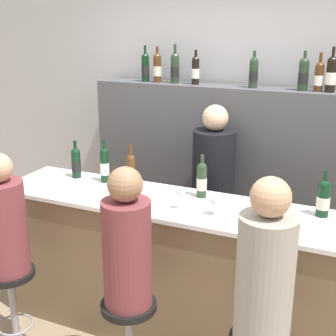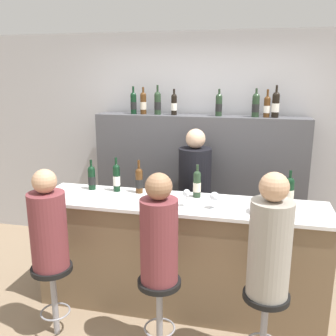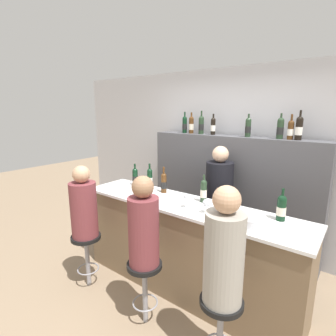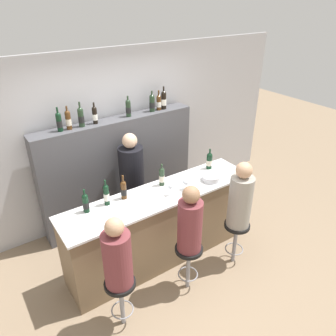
% 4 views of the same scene
% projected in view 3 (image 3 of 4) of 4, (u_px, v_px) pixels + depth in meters
% --- Properties ---
extents(ground_plane, '(16.00, 16.00, 0.00)m').
position_uv_depth(ground_plane, '(169.00, 301.00, 2.81)').
color(ground_plane, '#8C755B').
extents(wall_back, '(6.40, 0.05, 2.60)m').
position_uv_depth(wall_back, '(237.00, 160.00, 3.80)').
color(wall_back, '#B2B2B7').
rests_on(wall_back, ground_plane).
extents(bar_counter, '(2.59, 0.60, 1.03)m').
position_uv_depth(bar_counter, '(184.00, 247.00, 2.92)').
color(bar_counter, brown).
rests_on(bar_counter, ground_plane).
extents(back_bar_cabinet, '(2.42, 0.28, 1.67)m').
position_uv_depth(back_bar_cabinet, '(229.00, 195.00, 3.73)').
color(back_bar_cabinet, '#4C4C51').
rests_on(back_bar_cabinet, ground_plane).
extents(wine_bottle_counter_0, '(0.07, 0.07, 0.29)m').
position_uv_depth(wine_bottle_counter_0, '(135.00, 177.00, 3.44)').
color(wine_bottle_counter_0, black).
rests_on(wine_bottle_counter_0, bar_counter).
extents(wine_bottle_counter_1, '(0.07, 0.07, 0.33)m').
position_uv_depth(wine_bottle_counter_1, '(150.00, 179.00, 3.29)').
color(wine_bottle_counter_1, black).
rests_on(wine_bottle_counter_1, bar_counter).
extents(wine_bottle_counter_2, '(0.07, 0.07, 0.32)m').
position_uv_depth(wine_bottle_counter_2, '(164.00, 182.00, 3.16)').
color(wine_bottle_counter_2, '#4C2D14').
rests_on(wine_bottle_counter_2, bar_counter).
extents(wine_bottle_counter_3, '(0.07, 0.07, 0.30)m').
position_uv_depth(wine_bottle_counter_3, '(204.00, 191.00, 2.83)').
color(wine_bottle_counter_3, '#233823').
rests_on(wine_bottle_counter_3, bar_counter).
extents(wine_bottle_counter_4, '(0.08, 0.08, 0.30)m').
position_uv_depth(wine_bottle_counter_4, '(281.00, 208.00, 2.35)').
color(wine_bottle_counter_4, black).
rests_on(wine_bottle_counter_4, bar_counter).
extents(wine_bottle_backbar_0, '(0.07, 0.07, 0.32)m').
position_uv_depth(wine_bottle_backbar_0, '(185.00, 124.00, 3.99)').
color(wine_bottle_backbar_0, black).
rests_on(wine_bottle_backbar_0, back_bar_cabinet).
extents(wine_bottle_backbar_1, '(0.07, 0.07, 0.31)m').
position_uv_depth(wine_bottle_backbar_1, '(191.00, 125.00, 3.92)').
color(wine_bottle_backbar_1, '#4C2D14').
rests_on(wine_bottle_backbar_1, back_bar_cabinet).
extents(wine_bottle_backbar_2, '(0.08, 0.08, 0.33)m').
position_uv_depth(wine_bottle_backbar_2, '(201.00, 125.00, 3.81)').
color(wine_bottle_backbar_2, '#233823').
rests_on(wine_bottle_backbar_2, back_bar_cabinet).
extents(wine_bottle_backbar_3, '(0.07, 0.07, 0.29)m').
position_uv_depth(wine_bottle_backbar_3, '(213.00, 126.00, 3.70)').
color(wine_bottle_backbar_3, black).
rests_on(wine_bottle_backbar_3, back_bar_cabinet).
extents(wine_bottle_backbar_4, '(0.07, 0.07, 0.30)m').
position_uv_depth(wine_bottle_backbar_4, '(248.00, 127.00, 3.40)').
color(wine_bottle_backbar_4, '#233823').
rests_on(wine_bottle_backbar_4, back_bar_cabinet).
extents(wine_bottle_backbar_5, '(0.08, 0.08, 0.31)m').
position_uv_depth(wine_bottle_backbar_5, '(280.00, 128.00, 3.16)').
color(wine_bottle_backbar_5, '#233823').
rests_on(wine_bottle_backbar_5, back_bar_cabinet).
extents(wine_bottle_backbar_6, '(0.07, 0.07, 0.30)m').
position_uv_depth(wine_bottle_backbar_6, '(291.00, 130.00, 3.09)').
color(wine_bottle_backbar_6, '#4C2D14').
rests_on(wine_bottle_backbar_6, back_bar_cabinet).
extents(wine_bottle_backbar_7, '(0.08, 0.08, 0.34)m').
position_uv_depth(wine_bottle_backbar_7, '(299.00, 128.00, 3.03)').
color(wine_bottle_backbar_7, black).
rests_on(wine_bottle_backbar_7, back_bar_cabinet).
extents(wine_glass_0, '(0.06, 0.06, 0.15)m').
position_uv_depth(wine_glass_0, '(186.00, 197.00, 2.66)').
color(wine_glass_0, silver).
rests_on(wine_glass_0, bar_counter).
extents(wine_glass_1, '(0.08, 0.08, 0.14)m').
position_uv_depth(wine_glass_1, '(207.00, 203.00, 2.52)').
color(wine_glass_1, silver).
rests_on(wine_glass_1, bar_counter).
extents(metal_bowl, '(0.24, 0.24, 0.07)m').
position_uv_depth(metal_bowl, '(247.00, 220.00, 2.28)').
color(metal_bowl, '#B7B7BC').
rests_on(metal_bowl, bar_counter).
extents(bar_stool_left, '(0.33, 0.33, 0.62)m').
position_uv_depth(bar_stool_left, '(87.00, 247.00, 2.99)').
color(bar_stool_left, gray).
rests_on(bar_stool_left, ground_plane).
extents(guest_seated_left, '(0.29, 0.29, 0.81)m').
position_uv_depth(guest_seated_left, '(84.00, 206.00, 2.88)').
color(guest_seated_left, brown).
rests_on(guest_seated_left, bar_stool_left).
extents(bar_stool_middle, '(0.33, 0.33, 0.62)m').
position_uv_depth(bar_stool_middle, '(145.00, 277.00, 2.45)').
color(bar_stool_middle, gray).
rests_on(bar_stool_middle, ground_plane).
extents(guest_seated_middle, '(0.28, 0.28, 0.83)m').
position_uv_depth(guest_seated_middle, '(144.00, 226.00, 2.34)').
color(guest_seated_middle, brown).
rests_on(guest_seated_middle, bar_stool_middle).
extents(bar_stool_right, '(0.33, 0.33, 0.62)m').
position_uv_depth(bar_stool_right, '(221.00, 316.00, 1.99)').
color(bar_stool_right, gray).
rests_on(bar_stool_right, ground_plane).
extents(guest_seated_right, '(0.29, 0.29, 0.89)m').
position_uv_depth(guest_seated_right, '(224.00, 252.00, 1.87)').
color(guest_seated_right, gray).
rests_on(guest_seated_right, bar_stool_right).
extents(bartender, '(0.35, 0.35, 1.57)m').
position_uv_depth(bartender, '(218.00, 210.00, 3.46)').
color(bartender, black).
rests_on(bartender, ground_plane).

